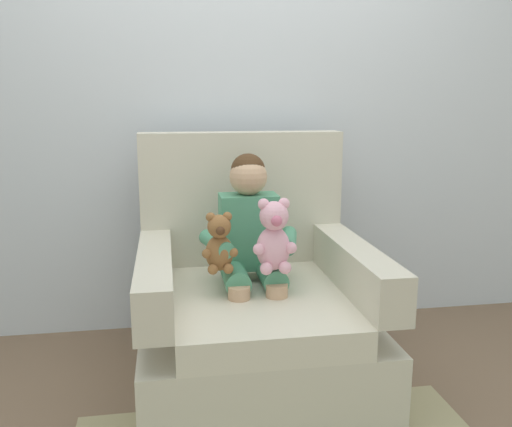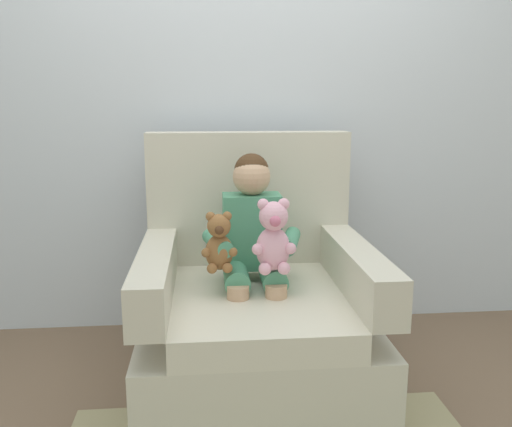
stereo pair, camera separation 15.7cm
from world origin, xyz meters
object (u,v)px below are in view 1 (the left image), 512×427
object	(u,v)px
plush_brown	(219,244)
plush_pink	(274,238)
armchair	(254,307)
seated_child	(251,238)

from	to	relation	value
plush_brown	plush_pink	bearing A→B (deg)	-26.17
plush_brown	armchair	bearing A→B (deg)	16.91
armchair	seated_child	xyz separation A→B (m)	(-0.01, 0.03, 0.32)
armchair	seated_child	world-z (taller)	armchair
seated_child	plush_brown	distance (m)	0.21
seated_child	plush_pink	bearing A→B (deg)	-65.84
armchair	plush_brown	bearing A→B (deg)	-144.99
plush_pink	plush_brown	bearing A→B (deg)	172.60
plush_pink	plush_brown	world-z (taller)	plush_pink
plush_pink	seated_child	bearing A→B (deg)	111.85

